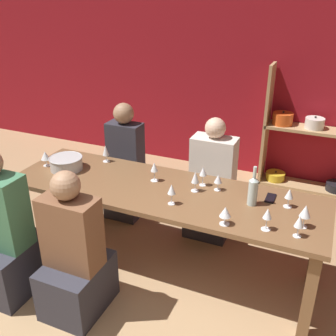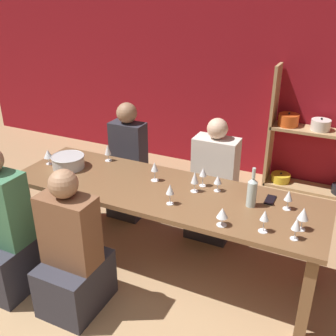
# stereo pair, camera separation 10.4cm
# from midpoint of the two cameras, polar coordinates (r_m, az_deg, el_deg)

# --- Properties ---
(wall_back_red) EXTENTS (8.80, 0.06, 2.70)m
(wall_back_red) POSITION_cam_midpoint_polar(r_m,az_deg,el_deg) (5.08, 12.55, 13.68)
(wall_back_red) COLOR maroon
(wall_back_red) RESTS_ON ground_plane
(shelf_unit) EXTENTS (1.49, 0.30, 1.48)m
(shelf_unit) POSITION_cam_midpoint_polar(r_m,az_deg,el_deg) (4.97, 23.13, 2.30)
(shelf_unit) COLOR tan
(shelf_unit) RESTS_ON ground_plane
(dining_table) EXTENTS (2.63, 0.80, 0.78)m
(dining_table) POSITION_cam_midpoint_polar(r_m,az_deg,el_deg) (3.27, 0.15, -4.51)
(dining_table) COLOR brown
(dining_table) RESTS_ON ground_plane
(mixing_bowl) EXTENTS (0.30, 0.30, 0.12)m
(mixing_bowl) POSITION_cam_midpoint_polar(r_m,az_deg,el_deg) (3.68, -13.50, 0.95)
(mixing_bowl) COLOR #B7BABC
(mixing_bowl) RESTS_ON dining_table
(wine_bottle_green) EXTENTS (0.07, 0.07, 0.32)m
(wine_bottle_green) POSITION_cam_midpoint_polar(r_m,az_deg,el_deg) (3.01, 13.05, -3.34)
(wine_bottle_green) COLOR #B2C6C1
(wine_bottle_green) RESTS_ON dining_table
(wine_glass_red_a) EXTENTS (0.08, 0.08, 0.14)m
(wine_glass_red_a) POSITION_cam_midpoint_polar(r_m,az_deg,el_deg) (2.75, 8.97, -6.55)
(wine_glass_red_a) COLOR white
(wine_glass_red_a) RESTS_ON dining_table
(wine_glass_red_b) EXTENTS (0.08, 0.08, 0.14)m
(wine_glass_red_b) POSITION_cam_midpoint_polar(r_m,az_deg,el_deg) (3.79, -16.28, 1.93)
(wine_glass_red_b) COLOR white
(wine_glass_red_b) RESTS_ON dining_table
(wine_glass_red_c) EXTENTS (0.06, 0.06, 0.16)m
(wine_glass_red_c) POSITION_cam_midpoint_polar(r_m,az_deg,el_deg) (3.05, 18.04, -3.94)
(wine_glass_red_c) COLOR white
(wine_glass_red_c) RESTS_ON dining_table
(wine_glass_empty_a) EXTENTS (0.07, 0.07, 0.16)m
(wine_glass_empty_a) POSITION_cam_midpoint_polar(r_m,az_deg,el_deg) (3.74, -7.96, 2.59)
(wine_glass_empty_a) COLOR white
(wine_glass_empty_a) RESTS_ON dining_table
(wine_glass_white_a) EXTENTS (0.08, 0.08, 0.17)m
(wine_glass_white_a) POSITION_cam_midpoint_polar(r_m,az_deg,el_deg) (2.82, 20.06, -6.34)
(wine_glass_white_a) COLOR white
(wine_glass_white_a) RESTS_ON dining_table
(wine_glass_white_b) EXTENTS (0.06, 0.06, 0.16)m
(wine_glass_white_b) POSITION_cam_midpoint_polar(r_m,az_deg,el_deg) (2.72, 19.20, -7.76)
(wine_glass_white_b) COLOR white
(wine_glass_white_b) RESTS_ON dining_table
(wine_glass_red_d) EXTENTS (0.06, 0.06, 0.14)m
(wine_glass_red_d) POSITION_cam_midpoint_polar(r_m,az_deg,el_deg) (3.19, 8.17, -1.75)
(wine_glass_red_d) COLOR white
(wine_glass_red_d) RESTS_ON dining_table
(wine_glass_white_c) EXTENTS (0.07, 0.07, 0.17)m
(wine_glass_white_c) POSITION_cam_midpoint_polar(r_m,az_deg,el_deg) (3.31, -1.07, 0.05)
(wine_glass_white_c) COLOR white
(wine_glass_white_c) RESTS_ON dining_table
(wine_glass_empty_b) EXTENTS (0.06, 0.06, 0.18)m
(wine_glass_empty_b) POSITION_cam_midpoint_polar(r_m,az_deg,el_deg) (3.15, 4.85, -1.46)
(wine_glass_empty_b) COLOR white
(wine_glass_empty_b) RESTS_ON dining_table
(wine_glass_red_e) EXTENTS (0.06, 0.06, 0.17)m
(wine_glass_red_e) POSITION_cam_midpoint_polar(r_m,az_deg,el_deg) (3.24, 6.03, -0.68)
(wine_glass_red_e) COLOR white
(wine_glass_red_e) RESTS_ON dining_table
(wine_glass_red_f) EXTENTS (0.07, 0.07, 0.17)m
(wine_glass_red_f) POSITION_cam_midpoint_polar(r_m,az_deg,el_deg) (2.73, 14.92, -6.81)
(wine_glass_red_f) COLOR white
(wine_glass_red_f) RESTS_ON dining_table
(wine_glass_empty_c) EXTENTS (0.06, 0.06, 0.17)m
(wine_glass_empty_c) POSITION_cam_midpoint_polar(r_m,az_deg,el_deg) (2.96, 1.30, -3.19)
(wine_glass_empty_c) COLOR white
(wine_glass_empty_c) RESTS_ON dining_table
(cell_phone) EXTENTS (0.07, 0.15, 0.01)m
(cell_phone) POSITION_cam_midpoint_polar(r_m,az_deg,el_deg) (3.18, 15.52, -4.48)
(cell_phone) COLOR black
(cell_phone) RESTS_ON dining_table
(person_near_a) EXTENTS (0.42, 0.52, 1.17)m
(person_near_a) POSITION_cam_midpoint_polar(r_m,az_deg,el_deg) (3.10, -12.68, -12.92)
(person_near_a) COLOR #2D2D38
(person_near_a) RESTS_ON ground_plane
(person_far_a) EXTENTS (0.42, 0.53, 1.20)m
(person_far_a) POSITION_cam_midpoint_polar(r_m,az_deg,el_deg) (3.94, 7.43, -3.51)
(person_far_a) COLOR #2D2D38
(person_far_a) RESTS_ON ground_plane
(person_near_b) EXTENTS (0.43, 0.54, 1.24)m
(person_near_b) POSITION_cam_midpoint_polar(r_m,az_deg,el_deg) (3.44, -21.62, -9.57)
(person_near_b) COLOR #2D2D38
(person_near_b) RESTS_ON ground_plane
(person_far_b) EXTENTS (0.36, 0.45, 1.24)m
(person_far_b) POSITION_cam_midpoint_polar(r_m,az_deg,el_deg) (4.23, -4.91, -0.77)
(person_far_b) COLOR #2D2D38
(person_far_b) RESTS_ON ground_plane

